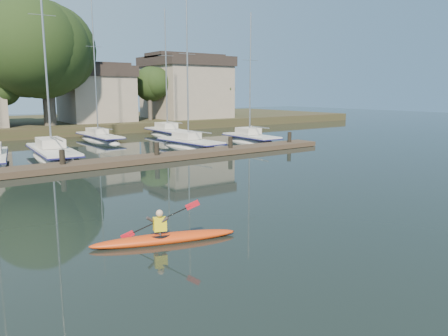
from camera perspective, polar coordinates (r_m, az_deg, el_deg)
ground at (r=15.72m, az=5.60°, el=-6.64°), size 160.00×160.00×0.00m
kayak at (r=13.44m, az=-7.82°, el=-8.86°), size 4.42×1.91×1.42m
dock at (r=27.46m, az=-14.29°, el=0.76°), size 34.00×2.00×1.80m
sailboat_2 at (r=31.80m, az=-21.42°, el=0.88°), size 2.94×9.82×16.03m
sailboat_3 at (r=35.28m, az=-4.44°, el=2.42°), size 2.74×8.03×12.71m
sailboat_4 at (r=38.71m, az=3.53°, el=3.10°), size 2.54×7.37×12.35m
sailboat_6 at (r=41.64m, az=-15.95°, el=3.27°), size 1.97×9.01×14.29m
sailboat_7 at (r=44.60m, az=-7.25°, el=3.97°), size 2.62×8.59×13.70m
shore at (r=52.78m, az=-23.76°, el=7.88°), size 90.00×25.25×12.75m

